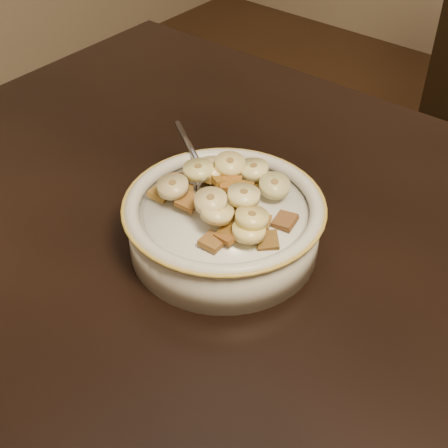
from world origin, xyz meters
The scene contains 37 objects.
table centered at (0.00, 0.00, 0.73)m, with size 1.40×0.90×0.04m, color black.
cereal_bowl centered at (-0.22, 0.06, 0.77)m, with size 0.19×0.19×0.05m, color beige.
milk centered at (-0.22, 0.06, 0.80)m, with size 0.16×0.16×0.00m, color silver.
spoon centered at (-0.25, 0.08, 0.80)m, with size 0.03×0.05×0.01m, color #A0A3BA.
cereal_square_0 centered at (-0.26, 0.08, 0.81)m, with size 0.02×0.02×0.01m, color olive.
cereal_square_1 centered at (-0.23, 0.08, 0.82)m, with size 0.02×0.02×0.01m, color #9C581C.
cereal_square_2 centered at (-0.19, 0.03, 0.81)m, with size 0.02×0.02×0.01m, color brown.
cereal_square_3 centered at (-0.24, 0.08, 0.82)m, with size 0.02×0.02×0.01m, color brown.
cereal_square_4 centered at (-0.25, 0.12, 0.80)m, with size 0.02×0.02×0.01m, color brown.
cereal_square_5 centered at (-0.28, 0.07, 0.80)m, with size 0.02×0.02×0.01m, color brown.
cereal_square_6 centered at (-0.19, 0.04, 0.81)m, with size 0.02×0.02×0.01m, color brown.
cereal_square_7 centered at (-0.19, 0.05, 0.81)m, with size 0.02×0.02×0.01m, color brown.
cereal_square_8 centered at (-0.25, 0.04, 0.81)m, with size 0.02×0.02×0.01m, color brown.
cereal_square_9 centered at (-0.21, 0.12, 0.81)m, with size 0.02×0.02×0.01m, color olive.
cereal_square_10 centered at (-0.27, 0.05, 0.80)m, with size 0.02×0.02×0.01m, color brown.
cereal_square_11 centered at (-0.22, 0.13, 0.80)m, with size 0.02×0.02×0.01m, color brown.
cereal_square_12 centered at (-0.26, 0.05, 0.81)m, with size 0.02×0.02×0.01m, color brown.
cereal_square_13 centered at (-0.18, 0.06, 0.81)m, with size 0.02×0.02×0.01m, color brown.
cereal_square_14 centered at (-0.16, 0.05, 0.80)m, with size 0.02×0.02×0.01m, color brown.
cereal_square_15 centered at (-0.20, 0.01, 0.80)m, with size 0.02×0.02×0.01m, color brown.
cereal_square_16 centered at (-0.18, 0.05, 0.81)m, with size 0.02×0.02×0.01m, color brown.
cereal_square_17 centered at (-0.21, 0.08, 0.82)m, with size 0.02×0.02×0.01m, color #97611B.
cereal_square_18 centered at (-0.26, 0.10, 0.80)m, with size 0.02×0.02×0.01m, color olive.
cereal_square_19 centered at (-0.16, 0.08, 0.80)m, with size 0.02×0.02×0.01m, color brown.
cereal_square_20 centered at (-0.28, 0.04, 0.80)m, with size 0.02×0.02×0.01m, color olive.
cereal_square_21 centered at (-0.22, 0.05, 0.82)m, with size 0.02×0.02×0.01m, color #955D22.
banana_slice_0 centered at (-0.26, 0.09, 0.82)m, with size 0.03×0.03×0.01m, color #EDD58A.
banana_slice_1 centered at (-0.26, 0.08, 0.82)m, with size 0.03×0.03×0.01m, color #D5C97A.
banana_slice_2 centered at (-0.17, 0.05, 0.82)m, with size 0.03×0.03×0.01m, color #D9CB67.
banana_slice_3 centered at (-0.21, 0.03, 0.82)m, with size 0.03×0.03×0.01m, color #D7C684.
banana_slice_4 centered at (-0.22, 0.04, 0.83)m, with size 0.03×0.03×0.01m, color #FFE28E.
banana_slice_5 centered at (-0.24, 0.10, 0.82)m, with size 0.03×0.03×0.01m, color #F5D87A.
banana_slice_6 centered at (-0.17, 0.04, 0.81)m, with size 0.03×0.03×0.01m, color #FFEF85.
banana_slice_7 centered at (-0.20, 0.06, 0.83)m, with size 0.03×0.03×0.01m, color #FFE3A7.
banana_slice_8 centered at (-0.26, 0.04, 0.82)m, with size 0.03×0.03×0.01m, color #D4BC88.
banana_slice_9 centered at (-0.19, 0.11, 0.81)m, with size 0.03×0.03×0.01m, color #CBBE85.
banana_slice_10 centered at (-0.22, 0.11, 0.82)m, with size 0.03×0.03×0.01m, color #DDD381.
Camera 1 is at (0.08, -0.31, 1.18)m, focal length 50.00 mm.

